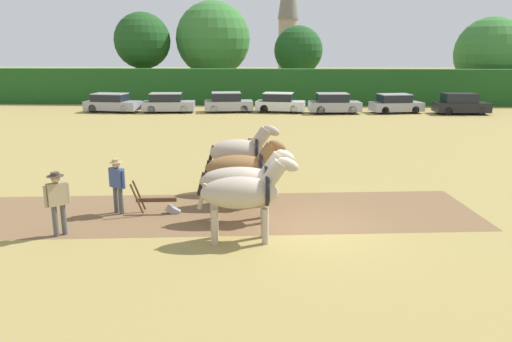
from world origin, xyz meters
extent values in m
plane|color=#998447|center=(0.00, 0.00, 0.00)|extent=(240.00, 240.00, 0.00)
cube|color=brown|center=(-5.18, 0.98, 0.00)|extent=(21.57, 6.16, 0.01)
cube|color=#1E511E|center=(0.00, 32.01, 1.60)|extent=(77.53, 1.56, 3.19)
cylinder|color=#4C3823|center=(-14.35, 36.21, 2.10)|extent=(0.44, 0.44, 4.20)
sphere|color=#1E4C1E|center=(-14.35, 36.21, 5.70)|extent=(5.47, 5.47, 5.47)
cylinder|color=#4C3823|center=(-7.60, 37.86, 1.92)|extent=(0.44, 0.44, 3.85)
sphere|color=#387533|center=(-7.60, 37.86, 5.89)|extent=(7.43, 7.43, 7.43)
cylinder|color=brown|center=(0.98, 38.03, 1.71)|extent=(0.44, 0.44, 3.43)
sphere|color=#1E4C1E|center=(0.98, 38.03, 4.77)|extent=(4.87, 4.87, 4.87)
cylinder|color=#423323|center=(19.45, 36.76, 1.29)|extent=(0.44, 0.44, 2.59)
sphere|color=#387533|center=(19.45, 36.76, 4.49)|extent=(6.90, 6.90, 6.90)
cylinder|color=gray|center=(0.21, 63.55, 4.55)|extent=(2.83, 2.83, 9.11)
ellipsoid|color=#B2A38E|center=(-1.76, -1.07, 1.35)|extent=(2.13, 1.09, 0.85)
cylinder|color=#B2A38E|center=(-1.12, -0.76, 0.48)|extent=(0.18, 0.18, 0.97)
cylinder|color=#B2A38E|center=(-1.08, -1.25, 0.48)|extent=(0.18, 0.18, 0.97)
cylinder|color=#B2A38E|center=(-2.45, -0.89, 0.48)|extent=(0.18, 0.18, 0.97)
cylinder|color=#B2A38E|center=(-2.40, -1.38, 0.48)|extent=(0.18, 0.18, 0.97)
cylinder|color=#B2A38E|center=(-0.90, -0.99, 1.81)|extent=(0.80, 0.48, 0.85)
ellipsoid|color=#B2A38E|center=(-0.51, -0.95, 2.09)|extent=(0.70, 0.33, 0.54)
cube|color=gray|center=(-0.72, -0.97, 2.00)|extent=(0.40, 0.12, 0.53)
cylinder|color=gray|center=(-2.74, -1.17, 1.26)|extent=(0.31, 0.15, 0.71)
torus|color=black|center=(-1.05, -1.00, 1.41)|extent=(0.20, 0.88, 0.87)
ellipsoid|color=#B2A38E|center=(-1.92, 0.51, 1.25)|extent=(2.37, 1.07, 0.81)
cylinder|color=#B2A38E|center=(-1.20, 0.81, 0.45)|extent=(0.18, 0.18, 0.89)
cylinder|color=#B2A38E|center=(-1.15, 0.35, 0.45)|extent=(0.18, 0.18, 0.89)
cylinder|color=#B2A38E|center=(-2.69, 0.67, 0.45)|extent=(0.18, 0.18, 0.89)
cylinder|color=#B2A38E|center=(-2.64, 0.20, 0.45)|extent=(0.18, 0.18, 0.89)
cylinder|color=#B2A38E|center=(-0.95, 0.60, 1.70)|extent=(0.77, 0.45, 0.82)
ellipsoid|color=#B2A38E|center=(-0.57, 0.64, 1.97)|extent=(0.70, 0.33, 0.54)
cube|color=black|center=(-0.78, 0.62, 1.87)|extent=(0.39, 0.12, 0.52)
cylinder|color=black|center=(-3.01, 0.40, 1.17)|extent=(0.31, 0.15, 0.71)
torus|color=black|center=(-1.12, 0.59, 1.32)|extent=(0.19, 0.84, 0.83)
ellipsoid|color=brown|center=(-2.08, 2.09, 1.26)|extent=(2.20, 1.08, 0.83)
cylinder|color=brown|center=(-1.41, 2.40, 0.44)|extent=(0.18, 0.18, 0.89)
cylinder|color=brown|center=(-1.37, 1.92, 0.44)|extent=(0.18, 0.18, 0.89)
cylinder|color=brown|center=(-2.79, 2.26, 0.44)|extent=(0.18, 0.18, 0.89)
cylinder|color=brown|center=(-2.74, 1.78, 0.44)|extent=(0.18, 0.18, 0.89)
cylinder|color=brown|center=(-1.18, 2.18, 1.70)|extent=(0.76, 0.46, 0.81)
ellipsoid|color=brown|center=(-0.81, 2.21, 1.96)|extent=(0.70, 0.33, 0.54)
cube|color=black|center=(-1.02, 2.19, 1.88)|extent=(0.38, 0.12, 0.50)
cylinder|color=black|center=(-3.08, 1.99, 1.17)|extent=(0.31, 0.15, 0.71)
torus|color=black|center=(-1.34, 2.16, 1.32)|extent=(0.19, 0.86, 0.85)
ellipsoid|color=#B2A38E|center=(-2.23, 3.67, 1.44)|extent=(2.03, 1.16, 0.93)
cylinder|color=#B2A38E|center=(-1.63, 4.00, 0.51)|extent=(0.18, 0.18, 1.03)
cylinder|color=#B2A38E|center=(-1.58, 3.46, 0.51)|extent=(0.18, 0.18, 1.03)
cylinder|color=#B2A38E|center=(-2.89, 3.87, 0.51)|extent=(0.18, 0.18, 1.03)
cylinder|color=#B2A38E|center=(-2.84, 3.34, 0.51)|extent=(0.18, 0.18, 1.03)
cylinder|color=#B2A38E|center=(-1.41, 3.75, 1.92)|extent=(0.84, 0.51, 0.88)
ellipsoid|color=#B2A38E|center=(-1.02, 3.79, 2.21)|extent=(0.70, 0.33, 0.54)
cube|color=black|center=(-1.24, 3.77, 2.12)|extent=(0.41, 0.12, 0.54)
cylinder|color=black|center=(-3.15, 3.58, 1.34)|extent=(0.31, 0.15, 0.71)
torus|color=black|center=(-1.56, 3.74, 1.51)|extent=(0.20, 0.94, 0.94)
cube|color=#4C331E|center=(-4.54, 1.05, 0.45)|extent=(1.25, 0.22, 0.12)
cube|color=#939399|center=(-4.04, 1.10, 0.10)|extent=(0.50, 0.25, 0.39)
cylinder|color=#4C331E|center=(-5.12, 1.19, 0.55)|extent=(0.40, 0.10, 0.96)
cylinder|color=#4C331E|center=(-5.08, 0.79, 0.55)|extent=(0.40, 0.10, 0.96)
cylinder|color=#4C4C4C|center=(-5.83, 1.08, 0.43)|extent=(0.14, 0.14, 0.85)
cylinder|color=#4C4C4C|center=(-5.63, 0.97, 0.43)|extent=(0.14, 0.14, 0.85)
cube|color=#3D5184|center=(-5.73, 1.02, 1.15)|extent=(0.53, 0.42, 0.60)
sphere|color=tan|center=(-5.73, 1.02, 1.57)|extent=(0.23, 0.23, 0.23)
cylinder|color=#3D5184|center=(-5.98, 1.17, 1.13)|extent=(0.09, 0.09, 0.57)
cylinder|color=#3D5184|center=(-5.48, 0.88, 1.13)|extent=(0.09, 0.09, 0.57)
cylinder|color=tan|center=(-5.73, 1.02, 1.64)|extent=(0.44, 0.44, 0.02)
cylinder|color=tan|center=(-5.73, 1.02, 1.69)|extent=(0.22, 0.22, 0.10)
cylinder|color=#4C4C4C|center=(-1.91, 5.81, 0.39)|extent=(0.14, 0.14, 0.78)
cylinder|color=#4C4C4C|center=(-1.87, 5.61, 0.39)|extent=(0.14, 0.14, 0.78)
cube|color=#4C6B4C|center=(-1.89, 5.71, 1.05)|extent=(0.29, 0.49, 0.55)
sphere|color=tan|center=(-1.89, 5.71, 1.44)|extent=(0.21, 0.21, 0.21)
cylinder|color=#4C6B4C|center=(-1.95, 5.98, 1.03)|extent=(0.09, 0.09, 0.52)
cylinder|color=#4C6B4C|center=(-1.83, 5.45, 1.03)|extent=(0.09, 0.09, 0.52)
cylinder|color=tan|center=(-1.89, 5.71, 1.50)|extent=(0.40, 0.40, 0.02)
cylinder|color=tan|center=(-1.89, 5.71, 1.55)|extent=(0.20, 0.20, 0.10)
cylinder|color=#4C4C4C|center=(-6.66, -0.85, 0.44)|extent=(0.14, 0.14, 0.88)
cylinder|color=#4C4C4C|center=(-6.83, -1.00, 0.44)|extent=(0.14, 0.14, 0.88)
cube|color=tan|center=(-6.74, -0.93, 1.19)|extent=(0.51, 0.49, 0.62)
sphere|color=tan|center=(-6.74, -0.93, 1.63)|extent=(0.24, 0.24, 0.24)
cylinder|color=tan|center=(-6.52, -0.72, 1.17)|extent=(0.09, 0.09, 0.59)
cylinder|color=tan|center=(-6.96, -1.13, 1.17)|extent=(0.09, 0.09, 0.59)
cylinder|color=#42382D|center=(-6.74, -0.93, 1.70)|extent=(0.45, 0.45, 0.02)
cylinder|color=#42382D|center=(-6.74, -0.93, 1.75)|extent=(0.23, 0.23, 0.10)
cube|color=#9E9EA8|center=(-14.19, 25.88, 0.53)|extent=(4.50, 2.35, 0.69)
cube|color=black|center=(-14.41, 25.91, 1.15)|extent=(2.77, 1.95, 0.56)
cube|color=#9E9EA8|center=(-14.41, 25.91, 1.46)|extent=(2.77, 1.95, 0.06)
cylinder|color=black|center=(-12.77, 26.50, 0.33)|extent=(0.69, 0.30, 0.67)
cylinder|color=black|center=(-12.97, 24.92, 0.33)|extent=(0.69, 0.30, 0.67)
cylinder|color=black|center=(-15.41, 26.84, 0.33)|extent=(0.69, 0.30, 0.67)
cylinder|color=black|center=(-15.62, 25.26, 0.33)|extent=(0.69, 0.30, 0.67)
cube|color=#A8A8B2|center=(-9.65, 25.87, 0.53)|extent=(4.22, 2.08, 0.71)
cube|color=black|center=(-9.86, 25.86, 1.18)|extent=(2.58, 1.76, 0.60)
cube|color=#A8A8B2|center=(-9.86, 25.86, 1.51)|extent=(2.58, 1.76, 0.06)
cylinder|color=black|center=(-8.46, 26.73, 0.31)|extent=(0.64, 0.28, 0.63)
cylinder|color=black|center=(-8.32, 25.25, 0.31)|extent=(0.64, 0.28, 0.63)
cylinder|color=black|center=(-10.98, 26.50, 0.31)|extent=(0.64, 0.28, 0.63)
cylinder|color=black|center=(-10.84, 25.02, 0.31)|extent=(0.64, 0.28, 0.63)
cube|color=#A8A8B2|center=(-4.90, 26.36, 0.54)|extent=(4.03, 2.33, 0.73)
cube|color=black|center=(-5.09, 26.33, 1.21)|extent=(2.49, 1.94, 0.62)
cube|color=#A8A8B2|center=(-5.09, 26.33, 1.55)|extent=(2.49, 1.94, 0.06)
cylinder|color=black|center=(-3.85, 27.32, 0.31)|extent=(0.65, 0.31, 0.63)
cylinder|color=black|center=(-3.62, 25.74, 0.31)|extent=(0.65, 0.31, 0.63)
cylinder|color=black|center=(-6.19, 26.98, 0.31)|extent=(0.65, 0.31, 0.63)
cylinder|color=black|center=(-5.96, 25.41, 0.31)|extent=(0.65, 0.31, 0.63)
cube|color=silver|center=(-0.74, 26.45, 0.54)|extent=(4.02, 2.27, 0.71)
cube|color=black|center=(-0.93, 26.48, 1.19)|extent=(2.49, 1.88, 0.59)
cube|color=silver|center=(-0.93, 26.48, 1.52)|extent=(2.49, 1.88, 0.06)
cylinder|color=black|center=(0.54, 27.04, 0.33)|extent=(0.68, 0.31, 0.65)
cylinder|color=black|center=(0.32, 25.53, 0.33)|extent=(0.68, 0.31, 0.65)
cylinder|color=black|center=(-1.81, 27.37, 0.33)|extent=(0.68, 0.31, 0.65)
cylinder|color=black|center=(-2.02, 25.86, 0.33)|extent=(0.68, 0.31, 0.65)
cube|color=#9E9EA8|center=(3.51, 25.92, 0.55)|extent=(4.13, 2.14, 0.73)
cube|color=black|center=(3.31, 25.91, 1.22)|extent=(2.53, 1.82, 0.61)
cube|color=#9E9EA8|center=(3.31, 25.91, 1.56)|extent=(2.53, 1.82, 0.06)
cylinder|color=black|center=(4.67, 26.82, 0.33)|extent=(0.69, 0.28, 0.67)
cylinder|color=black|center=(4.81, 25.25, 0.33)|extent=(0.69, 0.28, 0.67)
cylinder|color=black|center=(2.21, 26.60, 0.33)|extent=(0.69, 0.28, 0.67)
cylinder|color=black|center=(2.35, 25.03, 0.33)|extent=(0.69, 0.28, 0.67)
cube|color=#9E9EA8|center=(8.42, 26.45, 0.51)|extent=(4.25, 2.48, 0.69)
cube|color=black|center=(8.23, 26.41, 1.15)|extent=(2.65, 2.00, 0.58)
cube|color=#9E9EA8|center=(8.23, 26.41, 1.47)|extent=(2.65, 2.00, 0.06)
cylinder|color=black|center=(9.49, 27.44, 0.30)|extent=(0.64, 0.33, 0.61)
cylinder|color=black|center=(9.78, 25.94, 0.30)|extent=(0.64, 0.33, 0.61)
cylinder|color=black|center=(7.07, 26.96, 0.30)|extent=(0.64, 0.33, 0.61)
cylinder|color=black|center=(7.36, 25.46, 0.30)|extent=(0.64, 0.33, 0.61)
cube|color=black|center=(13.34, 26.06, 0.54)|extent=(4.12, 1.90, 0.74)
cube|color=black|center=(13.14, 26.06, 1.23)|extent=(2.49, 1.68, 0.63)
cube|color=black|center=(13.14, 26.06, 1.57)|extent=(2.49, 1.68, 0.06)
cylinder|color=black|center=(14.59, 26.88, 0.31)|extent=(0.62, 0.24, 0.62)
cylinder|color=black|center=(14.63, 25.31, 0.31)|extent=(0.62, 0.24, 0.62)
cylinder|color=black|center=(12.06, 26.81, 0.31)|extent=(0.62, 0.24, 0.62)
cylinder|color=black|center=(12.10, 25.24, 0.31)|extent=(0.62, 0.24, 0.62)
camera|label=1|loc=(-0.71, -13.58, 5.04)|focal=35.00mm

